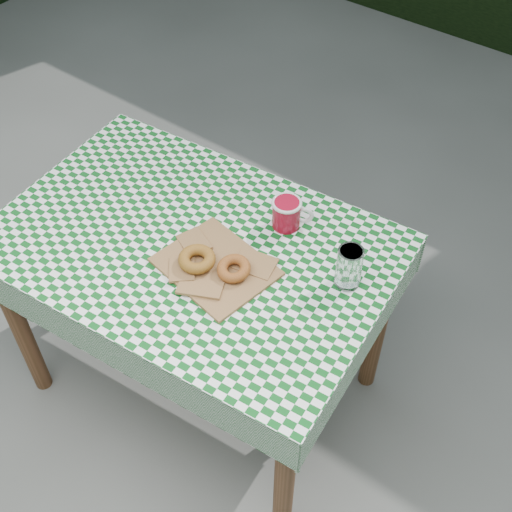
{
  "coord_description": "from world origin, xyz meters",
  "views": [
    {
      "loc": [
        1.07,
        -1.0,
        2.18
      ],
      "look_at": [
        0.32,
        0.02,
        0.79
      ],
      "focal_mm": 46.94,
      "sensor_mm": 36.0,
      "label": 1
    }
  ],
  "objects": [
    {
      "name": "bagel_back",
      "position": [
        0.3,
        -0.05,
        0.79
      ],
      "size": [
        0.1,
        0.1,
        0.03
      ],
      "primitive_type": "torus",
      "rotation": [
        0.0,
        0.0,
        -0.1
      ],
      "color": "#95581E",
      "rests_on": "paper_bag"
    },
    {
      "name": "bagel_front",
      "position": [
        0.19,
        -0.09,
        0.79
      ],
      "size": [
        0.12,
        0.12,
        0.03
      ],
      "primitive_type": "torus",
      "rotation": [
        0.0,
        0.0,
        0.11
      ],
      "color": "brown",
      "rests_on": "paper_bag"
    },
    {
      "name": "table",
      "position": [
        0.12,
        -0.03,
        0.38
      ],
      "size": [
        1.21,
        0.86,
        0.75
      ],
      "primitive_type": "cube",
      "rotation": [
        0.0,
        0.0,
        0.09
      ],
      "color": "#57341D",
      "rests_on": "ground"
    },
    {
      "name": "coffee_mug",
      "position": [
        0.3,
        0.2,
        0.8
      ],
      "size": [
        0.23,
        0.23,
        0.09
      ],
      "primitive_type": null,
      "rotation": [
        0.0,
        0.0,
        0.52
      ],
      "color": "maroon",
      "rests_on": "tablecloth"
    },
    {
      "name": "tablecloth",
      "position": [
        0.12,
        -0.03,
        0.75
      ],
      "size": [
        1.23,
        0.89,
        0.01
      ],
      "primitive_type": "cube",
      "rotation": [
        0.0,
        0.0,
        0.09
      ],
      "color": "#0B4B17",
      "rests_on": "table"
    },
    {
      "name": "paper_bag",
      "position": [
        0.24,
        -0.06,
        0.76
      ],
      "size": [
        0.35,
        0.3,
        0.02
      ],
      "primitive_type": "cube",
      "rotation": [
        0.0,
        0.0,
        -0.17
      ],
      "color": "olive",
      "rests_on": "tablecloth"
    },
    {
      "name": "drinking_glass",
      "position": [
        0.56,
        0.11,
        0.82
      ],
      "size": [
        0.09,
        0.09,
        0.13
      ],
      "primitive_type": "cylinder",
      "rotation": [
        0.0,
        0.0,
        0.34
      ],
      "color": "white",
      "rests_on": "tablecloth"
    },
    {
      "name": "ground",
      "position": [
        0.0,
        0.0,
        0.0
      ],
      "size": [
        60.0,
        60.0,
        0.0
      ],
      "primitive_type": "plane",
      "color": "#565651",
      "rests_on": "ground"
    }
  ]
}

